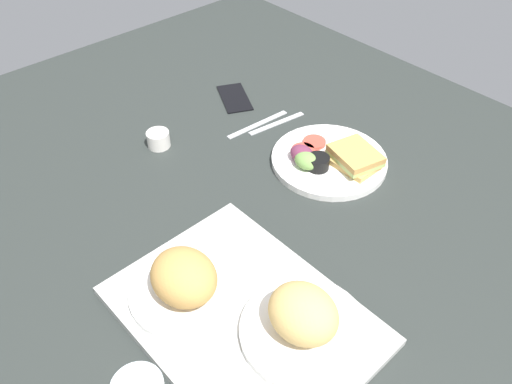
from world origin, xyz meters
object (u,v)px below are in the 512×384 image
bread_plate_far (184,282)px  cell_phone (235,97)px  espresso_cup (158,139)px  fork (277,123)px  plate_with_salad (330,159)px  serving_tray (243,315)px  knife (258,124)px  bread_plate_near (304,320)px

bread_plate_far → cell_phone: 68.83cm
espresso_cup → fork: 31.00cm
bread_plate_far → espresso_cup: bread_plate_far is taller
plate_with_salad → bread_plate_far: bearing=100.4°
serving_tray → espresso_cup: (51.72, -17.40, 1.20)cm
espresso_cup → knife: espresso_cup is taller
serving_tray → plate_with_salad: (18.32, -43.19, 0.96)cm
bread_plate_near → plate_with_salad: 47.66cm
espresso_cup → cell_phone: bearing=-81.6°
bread_plate_near → espresso_cup: (61.44, -12.58, -3.32)cm
plate_with_salad → bread_plate_near: bearing=126.2°
bread_plate_near → knife: 63.66cm
bread_plate_far → cell_phone: size_ratio=1.39×
serving_tray → fork: serving_tray is taller
cell_phone → bread_plate_far: bearing=158.9°
bread_plate_near → cell_phone: size_ratio=1.52×
espresso_cup → knife: (-9.73, -24.21, -1.75)cm
bread_plate_near → espresso_cup: size_ratio=3.91×
plate_with_salad → fork: 20.86cm
bread_plate_far → fork: bearing=-59.8°
serving_tray → bread_plate_far: (9.47, 5.18, 4.90)cm
knife → serving_tray: bearing=49.0°
serving_tray → plate_with_salad: bearing=-67.0°
serving_tray → cell_phone: 71.98cm
bread_plate_far → plate_with_salad: 49.33cm
serving_tray → bread_plate_far: 11.86cm
knife → cell_phone: size_ratio=1.32×
plate_with_salad → knife: (23.67, 1.58, -1.51)cm
serving_tray → plate_with_salad: 46.92cm
serving_tray → bread_plate_near: bearing=-153.6°
bread_plate_far → espresso_cup: bearing=-28.1°
bread_plate_far → espresso_cup: (42.25, -22.58, -3.70)cm
fork → cell_phone: bearing=-81.3°
serving_tray → plate_with_salad: size_ratio=1.65×
plate_with_salad → knife: plate_with_salad is taller
espresso_cup → cell_phone: (4.13, -28.00, -1.60)cm
fork → bread_plate_near: bearing=58.1°
bread_plate_near → bread_plate_far: (19.20, 10.00, 0.38)cm
plate_with_salad → knife: size_ratio=1.44×
serving_tray → espresso_cup: espresso_cup is taller
bread_plate_near → plate_with_salad: (28.05, -38.36, -3.56)cm
plate_with_salad → fork: plate_with_salad is taller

